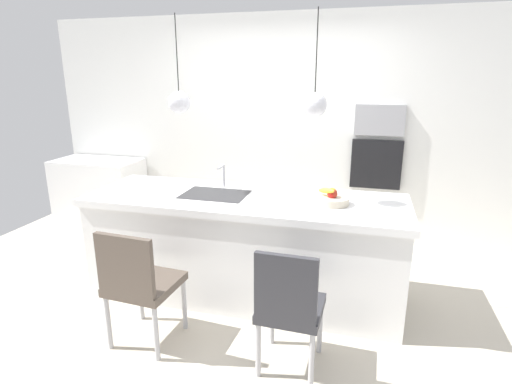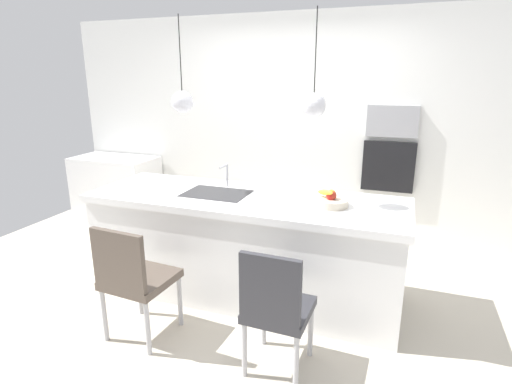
% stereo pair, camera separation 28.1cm
% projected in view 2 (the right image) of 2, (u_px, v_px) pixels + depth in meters
% --- Properties ---
extents(floor, '(6.60, 6.60, 0.00)m').
position_uv_depth(floor, '(246.00, 291.00, 3.73)').
color(floor, beige).
rests_on(floor, ground).
extents(back_wall, '(6.00, 0.10, 2.60)m').
position_uv_depth(back_wall, '(296.00, 128.00, 4.86)').
color(back_wall, white).
rests_on(back_wall, ground).
extents(kitchen_island, '(2.72, 0.92, 0.91)m').
position_uv_depth(kitchen_island, '(245.00, 245.00, 3.60)').
color(kitchen_island, white).
rests_on(kitchen_island, ground).
extents(sink_basin, '(0.56, 0.40, 0.02)m').
position_uv_depth(sink_basin, '(216.00, 194.00, 3.57)').
color(sink_basin, '#2D2D30').
rests_on(sink_basin, kitchen_island).
extents(faucet, '(0.02, 0.17, 0.22)m').
position_uv_depth(faucet, '(226.00, 172.00, 3.72)').
color(faucet, silver).
rests_on(faucet, kitchen_island).
extents(fruit_bowl, '(0.28, 0.28, 0.15)m').
position_uv_depth(fruit_bowl, '(331.00, 200.00, 3.21)').
color(fruit_bowl, beige).
rests_on(fruit_bowl, kitchen_island).
extents(side_counter, '(1.10, 0.60, 0.85)m').
position_uv_depth(side_counter, '(117.00, 188.00, 5.56)').
color(side_counter, white).
rests_on(side_counter, ground).
extents(microwave, '(0.54, 0.08, 0.34)m').
position_uv_depth(microwave, '(392.00, 121.00, 4.40)').
color(microwave, '#9E9EA3').
rests_on(microwave, back_wall).
extents(oven, '(0.56, 0.08, 0.56)m').
position_uv_depth(oven, '(388.00, 166.00, 4.53)').
color(oven, black).
rests_on(oven, back_wall).
extents(chair_near, '(0.48, 0.48, 0.90)m').
position_uv_depth(chair_near, '(134.00, 276.00, 2.94)').
color(chair_near, brown).
rests_on(chair_near, ground).
extents(chair_middle, '(0.42, 0.43, 0.89)m').
position_uv_depth(chair_middle, '(276.00, 306.00, 2.59)').
color(chair_middle, '#333338').
rests_on(chair_middle, ground).
extents(pendant_light_left, '(0.19, 0.19, 0.79)m').
position_uv_depth(pendant_light_left, '(182.00, 102.00, 3.45)').
color(pendant_light_left, silver).
extents(pendant_light_right, '(0.19, 0.19, 0.79)m').
position_uv_depth(pendant_light_right, '(314.00, 105.00, 3.07)').
color(pendant_light_right, silver).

